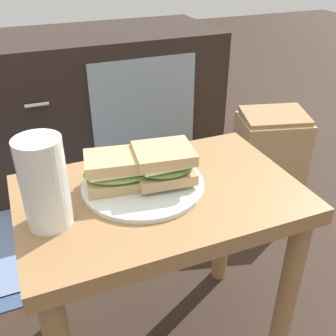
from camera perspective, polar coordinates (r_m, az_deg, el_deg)
The scene contains 7 objects.
side_table at distance 0.85m, azimuth -1.09°, elevation -8.45°, with size 0.56×0.36×0.46m.
tv_cabinet at distance 1.71m, azimuth -9.70°, elevation 9.13°, with size 0.96×0.46×0.58m.
plate at distance 0.81m, azimuth -3.61°, elevation -2.36°, with size 0.25×0.25×0.01m, color silver.
sandwich_front at distance 0.79m, azimuth -6.81°, elevation -0.30°, with size 0.16×0.11×0.07m.
sandwich_back at distance 0.79m, azimuth -0.62°, elevation 0.67°, with size 0.13×0.12×0.07m.
beer_glass at distance 0.70m, azimuth -17.29°, elevation -2.41°, with size 0.08×0.08×0.16m.
paper_bag at distance 1.51m, azimuth 14.21°, elevation 1.06°, with size 0.27×0.23×0.37m.
Camera 1 is at (-0.24, -0.62, 0.90)m, focal length 42.49 mm.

